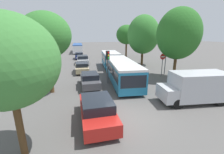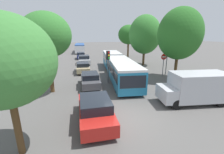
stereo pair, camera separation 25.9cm
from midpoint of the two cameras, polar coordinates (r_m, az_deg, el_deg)
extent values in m
plane|color=#565451|center=(9.69, 5.58, -14.97)|extent=(200.00, 200.00, 0.00)
cube|color=teal|center=(15.84, 3.23, 2.10)|extent=(3.21, 8.99, 1.90)
cube|color=black|center=(15.76, 3.25, 3.31)|extent=(3.19, 8.64, 0.83)
cube|color=silver|center=(15.63, 3.29, 5.82)|extent=(3.21, 8.99, 0.19)
cube|color=teal|center=(23.91, -0.83, 6.78)|extent=(2.94, 6.23, 1.90)
cube|color=black|center=(23.86, -0.83, 7.59)|extent=(2.94, 5.99, 0.83)
cube|color=silver|center=(23.77, -0.84, 9.26)|extent=(2.94, 6.23, 0.19)
cylinder|color=black|center=(20.52, 0.48, 5.28)|extent=(1.83, 1.09, 1.75)
cube|color=black|center=(11.70, 7.56, -1.82)|extent=(2.08, 0.29, 1.02)
cylinder|color=black|center=(13.69, 9.65, -3.56)|extent=(0.37, 0.95, 0.93)
cylinder|color=black|center=(13.22, 1.42, -4.03)|extent=(0.37, 0.95, 0.93)
cylinder|color=black|center=(18.90, 4.42, 2.01)|extent=(0.37, 0.95, 0.93)
cylinder|color=black|center=(18.56, -1.57, 1.80)|extent=(0.37, 0.95, 0.93)
cylinder|color=black|center=(24.19, 1.52, 5.09)|extent=(0.37, 0.95, 0.93)
cylinder|color=black|center=(23.93, -3.19, 4.96)|extent=(0.37, 0.95, 0.93)
cube|color=silver|center=(45.49, -13.07, 10.71)|extent=(2.88, 11.32, 1.96)
cube|color=black|center=(45.46, -13.10, 11.15)|extent=(2.88, 10.76, 0.82)
cube|color=#234C93|center=(45.42, -13.16, 12.06)|extent=(2.88, 11.32, 0.20)
cylinder|color=black|center=(49.28, -14.22, 10.11)|extent=(0.33, 0.99, 0.98)
cylinder|color=black|center=(49.25, -11.75, 10.25)|extent=(0.33, 0.99, 0.98)
cylinder|color=black|center=(42.23, -14.49, 9.22)|extent=(0.33, 0.99, 0.98)
cylinder|color=black|center=(42.20, -11.61, 9.39)|extent=(0.33, 0.99, 0.98)
cube|color=#B21E19|center=(9.01, -6.55, -13.06)|extent=(1.83, 4.29, 0.69)
cube|color=black|center=(8.64, -6.59, -9.83)|extent=(1.68, 2.25, 0.53)
cylinder|color=black|center=(10.31, -11.80, -11.18)|extent=(0.23, 0.65, 0.65)
cylinder|color=black|center=(10.44, -3.29, -10.48)|extent=(0.23, 0.65, 0.65)
cylinder|color=black|center=(7.96, -10.89, -20.00)|extent=(0.23, 0.65, 0.65)
cylinder|color=black|center=(8.13, 0.49, -18.82)|extent=(0.23, 0.65, 0.65)
cube|color=#47474C|center=(14.93, -8.88, -1.47)|extent=(1.69, 3.96, 0.64)
cube|color=black|center=(14.69, -8.94, 0.53)|extent=(1.55, 2.08, 0.49)
cylinder|color=black|center=(16.18, -11.74, -1.24)|extent=(0.21, 0.60, 0.60)
cylinder|color=black|center=(16.28, -6.79, -0.91)|extent=(0.21, 0.60, 0.60)
cylinder|color=black|center=(13.78, -11.27, -4.23)|extent=(0.21, 0.60, 0.60)
cylinder|color=black|center=(13.89, -5.46, -3.81)|extent=(0.21, 0.60, 0.60)
cube|color=tan|center=(20.73, -11.80, 3.23)|extent=(1.68, 3.93, 0.63)
cube|color=black|center=(20.53, -11.87, 4.70)|extent=(1.54, 2.06, 0.49)
cylinder|color=black|center=(22.00, -13.72, 3.13)|extent=(0.21, 0.60, 0.60)
cylinder|color=black|center=(22.04, -10.09, 3.36)|extent=(0.21, 0.60, 0.60)
cylinder|color=black|center=(19.56, -13.64, 1.58)|extent=(0.21, 0.60, 0.60)
cylinder|color=black|center=(19.60, -9.56, 1.84)|extent=(0.21, 0.60, 0.60)
cube|color=#B7BABF|center=(26.74, -11.41, 6.17)|extent=(1.87, 4.38, 0.71)
cube|color=black|center=(26.55, -11.47, 7.46)|extent=(1.71, 2.30, 0.54)
cylinder|color=black|center=(28.15, -13.11, 5.93)|extent=(0.23, 0.67, 0.67)
cylinder|color=black|center=(28.21, -9.94, 6.13)|extent=(0.23, 0.67, 0.67)
cylinder|color=black|center=(25.39, -12.98, 4.91)|extent=(0.23, 0.67, 0.67)
cylinder|color=black|center=(25.46, -9.46, 5.12)|extent=(0.23, 0.67, 0.67)
cube|color=navy|center=(32.93, -12.66, 7.73)|extent=(1.66, 3.88, 0.63)
cube|color=black|center=(32.77, -12.71, 8.67)|extent=(1.52, 2.04, 0.48)
cylinder|color=black|center=(34.19, -13.86, 7.50)|extent=(0.21, 0.59, 0.59)
cylinder|color=black|center=(34.22, -11.53, 7.65)|extent=(0.21, 0.59, 0.59)
cylinder|color=black|center=(31.73, -13.82, 6.89)|extent=(0.21, 0.59, 0.59)
cylinder|color=black|center=(31.76, -11.31, 7.05)|extent=(0.21, 0.59, 0.59)
cube|color=#B7BABF|center=(12.81, 29.83, -2.86)|extent=(4.30, 2.46, 2.00)
cube|color=#B7BABF|center=(11.64, 19.58, -5.81)|extent=(1.11, 1.99, 1.00)
cylinder|color=black|center=(11.34, 23.09, -9.41)|extent=(0.74, 0.32, 0.72)
cylinder|color=black|center=(12.68, 19.32, -6.34)|extent=(0.74, 0.32, 0.72)
cylinder|color=black|center=(13.27, 35.59, -7.52)|extent=(0.74, 0.32, 0.72)
cylinder|color=black|center=(14.44, 31.17, -5.11)|extent=(0.74, 0.32, 0.72)
cylinder|color=#56595E|center=(15.53, -2.10, 3.71)|extent=(0.12, 0.12, 3.40)
cube|color=black|center=(15.32, -2.15, 8.29)|extent=(0.38, 0.32, 0.90)
sphere|color=red|center=(15.15, -1.88, 9.28)|extent=(0.18, 0.18, 0.18)
sphere|color=#EAAD14|center=(15.19, -1.87, 8.23)|extent=(0.18, 0.18, 0.18)
sphere|color=green|center=(15.23, -1.86, 7.18)|extent=(0.18, 0.18, 0.18)
cylinder|color=#56595E|center=(18.91, 18.12, 3.57)|extent=(0.08, 0.08, 2.40)
cylinder|color=red|center=(18.70, 18.46, 7.37)|extent=(0.70, 0.03, 0.70)
cube|color=white|center=(18.69, 18.49, 7.36)|extent=(0.50, 0.04, 0.14)
cylinder|color=#56595E|center=(20.20, 19.35, 5.93)|extent=(0.10, 0.10, 3.60)
cube|color=#197A38|center=(20.02, 19.75, 10.16)|extent=(0.11, 1.40, 0.28)
cube|color=#197A38|center=(20.05, 19.66, 9.20)|extent=(0.11, 1.40, 0.28)
cube|color=#197A38|center=(20.09, 19.57, 8.24)|extent=(0.11, 1.40, 0.28)
cylinder|color=#51381E|center=(7.48, -32.58, -15.59)|extent=(0.28, 0.28, 2.71)
ellipsoid|color=#3D7F38|center=(6.63, -35.96, 4.77)|extent=(3.69, 3.69, 3.48)
ellipsoid|color=#3D7F38|center=(7.20, -37.12, 0.96)|extent=(2.22, 2.22, 1.91)
cylinder|color=#51381E|center=(13.99, -22.93, 1.41)|extent=(0.35, 0.35, 3.54)
ellipsoid|color=#33752D|center=(13.63, -24.38, 14.35)|extent=(4.02, 4.02, 3.68)
ellipsoid|color=#3D7F38|center=(13.47, -22.56, 12.18)|extent=(2.41, 2.41, 2.02)
cylinder|color=#51381E|center=(18.80, 22.40, 3.95)|extent=(0.33, 0.33, 2.95)
ellipsoid|color=#286623|center=(18.48, 23.59, 14.80)|extent=(4.70, 4.70, 5.56)
cylinder|color=#51381E|center=(25.98, 11.09, 7.48)|extent=(0.37, 0.37, 2.65)
ellipsoid|color=#33752D|center=(25.73, 11.53, 15.53)|extent=(5.12, 5.12, 6.18)
cylinder|color=#51381E|center=(35.28, 5.21, 10.42)|extent=(0.39, 0.39, 3.39)
ellipsoid|color=#286623|center=(35.13, 5.34, 15.78)|extent=(4.60, 4.60, 4.28)
camera|label=1|loc=(0.13, -90.54, -0.15)|focal=24.00mm
camera|label=2|loc=(0.13, 89.46, 0.15)|focal=24.00mm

